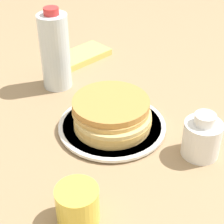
{
  "coord_description": "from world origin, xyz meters",
  "views": [
    {
      "loc": [
        -0.19,
        -0.7,
        0.54
      ],
      "look_at": [
        -0.02,
        -0.01,
        0.05
      ],
      "focal_mm": 60.0,
      "sensor_mm": 36.0,
      "label": 1
    }
  ],
  "objects_px": {
    "pancake_stack": "(112,114)",
    "plate": "(112,126)",
    "cream_jug": "(202,137)",
    "water_bottle_near": "(55,51)",
    "juice_glass": "(78,205)"
  },
  "relations": [
    {
      "from": "juice_glass",
      "to": "plate",
      "type": "bearing_deg",
      "value": 64.03
    },
    {
      "from": "pancake_stack",
      "to": "water_bottle_near",
      "type": "bearing_deg",
      "value": 113.92
    },
    {
      "from": "water_bottle_near",
      "to": "pancake_stack",
      "type": "bearing_deg",
      "value": -66.08
    },
    {
      "from": "pancake_stack",
      "to": "juice_glass",
      "type": "relative_size",
      "value": 2.52
    },
    {
      "from": "plate",
      "to": "cream_jug",
      "type": "bearing_deg",
      "value": -38.47
    },
    {
      "from": "pancake_stack",
      "to": "cream_jug",
      "type": "bearing_deg",
      "value": -38.13
    },
    {
      "from": "plate",
      "to": "juice_glass",
      "type": "height_order",
      "value": "juice_glass"
    },
    {
      "from": "plate",
      "to": "water_bottle_near",
      "type": "relative_size",
      "value": 1.14
    },
    {
      "from": "juice_glass",
      "to": "water_bottle_near",
      "type": "bearing_deg",
      "value": 87.91
    },
    {
      "from": "juice_glass",
      "to": "water_bottle_near",
      "type": "distance_m",
      "value": 0.48
    },
    {
      "from": "plate",
      "to": "water_bottle_near",
      "type": "xyz_separation_m",
      "value": [
        -0.1,
        0.23,
        0.1
      ]
    },
    {
      "from": "juice_glass",
      "to": "cream_jug",
      "type": "height_order",
      "value": "cream_jug"
    },
    {
      "from": "plate",
      "to": "pancake_stack",
      "type": "bearing_deg",
      "value": -128.25
    },
    {
      "from": "pancake_stack",
      "to": "plate",
      "type": "bearing_deg",
      "value": 51.75
    },
    {
      "from": "plate",
      "to": "cream_jug",
      "type": "height_order",
      "value": "cream_jug"
    }
  ]
}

